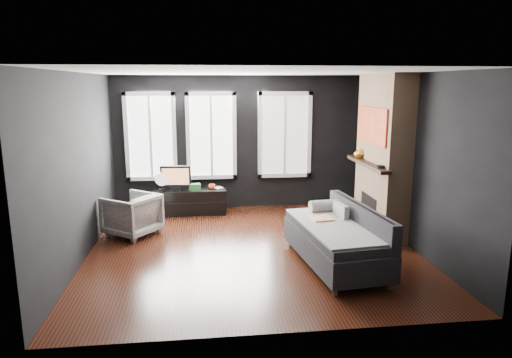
{
  "coord_description": "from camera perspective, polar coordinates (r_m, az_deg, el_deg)",
  "views": [
    {
      "loc": [
        -0.74,
        -6.73,
        2.54
      ],
      "look_at": [
        0.1,
        0.3,
        1.05
      ],
      "focal_mm": 32.0,
      "sensor_mm": 36.0,
      "label": 1
    }
  ],
  "objects": [
    {
      "name": "book",
      "position": [
        9.08,
        -5.2,
        -0.55
      ],
      "size": [
        0.15,
        0.07,
        0.21
      ],
      "primitive_type": "imported",
      "rotation": [
        0.0,
        0.0,
        0.33
      ],
      "color": "#B5AA91",
      "rests_on": "media_console"
    },
    {
      "name": "wall_back",
      "position": [
        9.34,
        -2.21,
        4.55
      ],
      "size": [
        5.0,
        0.02,
        2.7
      ],
      "primitive_type": "cube",
      "color": "black",
      "rests_on": "ground"
    },
    {
      "name": "wall_right",
      "position": [
        7.57,
        18.66,
        2.2
      ],
      "size": [
        0.02,
        5.0,
        2.7
      ],
      "primitive_type": "cube",
      "color": "black",
      "rests_on": "ground"
    },
    {
      "name": "armchair",
      "position": [
        8.02,
        -15.26,
        -4.09
      ],
      "size": [
        1.03,
        1.04,
        0.78
      ],
      "primitive_type": "imported",
      "rotation": [
        0.0,
        0.0,
        -2.22
      ],
      "color": "white",
      "rests_on": "floor"
    },
    {
      "name": "stripe_pillow",
      "position": [
        6.89,
        10.55,
        -4.5
      ],
      "size": [
        0.15,
        0.37,
        0.36
      ],
      "primitive_type": "cube",
      "rotation": [
        0.0,
        0.0,
        0.19
      ],
      "color": "gray",
      "rests_on": "sofa"
    },
    {
      "name": "desk_fan",
      "position": [
        9.04,
        -11.7,
        -0.29
      ],
      "size": [
        0.3,
        0.3,
        0.37
      ],
      "primitive_type": null,
      "rotation": [
        0.0,
        0.0,
        -0.18
      ],
      "color": "#A1A1A1",
      "rests_on": "media_console"
    },
    {
      "name": "floor",
      "position": [
        7.24,
        -0.51,
        -8.67
      ],
      "size": [
        5.0,
        5.0,
        0.0
      ],
      "primitive_type": "plane",
      "color": "black",
      "rests_on": "ground"
    },
    {
      "name": "mug",
      "position": [
        9.03,
        -5.54,
        -0.87
      ],
      "size": [
        0.15,
        0.13,
        0.13
      ],
      "primitive_type": "imported",
      "rotation": [
        0.0,
        0.0,
        0.19
      ],
      "color": "#D95626",
      "rests_on": "media_console"
    },
    {
      "name": "windows",
      "position": [
        9.2,
        -5.09,
        10.84
      ],
      "size": [
        4.0,
        0.16,
        1.76
      ],
      "primitive_type": null,
      "color": "white",
      "rests_on": "wall_back"
    },
    {
      "name": "media_console",
      "position": [
        9.13,
        -8.26,
        -2.8
      ],
      "size": [
        1.43,
        0.46,
        0.49
      ],
      "primitive_type": null,
      "rotation": [
        0.0,
        0.0,
        -0.01
      ],
      "color": "black",
      "rests_on": "floor"
    },
    {
      "name": "monitor",
      "position": [
        9.03,
        -10.01,
        0.33
      ],
      "size": [
        0.61,
        0.18,
        0.54
      ],
      "primitive_type": null,
      "rotation": [
        0.0,
        0.0,
        -0.09
      ],
      "color": "black",
      "rests_on": "media_console"
    },
    {
      "name": "sofa",
      "position": [
        6.58,
        9.89,
        -7.02
      ],
      "size": [
        1.22,
        2.1,
        0.86
      ],
      "primitive_type": null,
      "rotation": [
        0.0,
        0.0,
        0.11
      ],
      "color": "black",
      "rests_on": "floor"
    },
    {
      "name": "mantel_clock",
      "position": [
        7.45,
        15.31,
        1.49
      ],
      "size": [
        0.17,
        0.17,
        0.04
      ],
      "primitive_type": "cylinder",
      "rotation": [
        0.0,
        0.0,
        -0.39
      ],
      "color": "black",
      "rests_on": "fireplace"
    },
    {
      "name": "fireplace",
      "position": [
        8.03,
        15.55,
        2.92
      ],
      "size": [
        0.7,
        1.62,
        2.7
      ],
      "primitive_type": null,
      "color": "#93724C",
      "rests_on": "floor"
    },
    {
      "name": "mantel_vase",
      "position": [
        8.36,
        12.79,
        3.22
      ],
      "size": [
        0.22,
        0.23,
        0.19
      ],
      "primitive_type": "imported",
      "rotation": [
        0.0,
        0.0,
        -0.2
      ],
      "color": "gold",
      "rests_on": "fireplace"
    },
    {
      "name": "storage_box",
      "position": [
        9.03,
        -7.66,
        -0.97
      ],
      "size": [
        0.24,
        0.17,
        0.12
      ],
      "primitive_type": "cube",
      "rotation": [
        0.0,
        0.0,
        0.18
      ],
      "color": "#2F7236",
      "rests_on": "media_console"
    },
    {
      "name": "wall_left",
      "position": [
        7.06,
        -21.14,
        1.37
      ],
      "size": [
        0.02,
        5.0,
        2.7
      ],
      "primitive_type": "cube",
      "color": "black",
      "rests_on": "ground"
    },
    {
      "name": "ceiling",
      "position": [
        6.78,
        -0.55,
        13.23
      ],
      "size": [
        5.0,
        5.0,
        0.0
      ],
      "primitive_type": "plane",
      "color": "white",
      "rests_on": "ground"
    }
  ]
}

